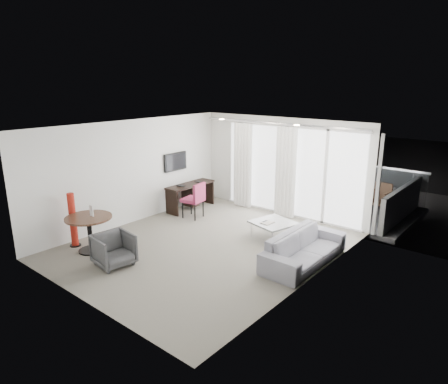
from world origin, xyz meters
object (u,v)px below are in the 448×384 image
Objects in this scene: tub_armchair at (114,250)px; desk at (191,196)px; coffee_table at (273,230)px; red_lamp at (73,220)px; rattan_chair_a at (337,195)px; rattan_chair_b at (379,197)px; sofa at (304,248)px; round_table at (90,234)px; desk_chair at (193,200)px.

desk is at bearing 28.54° from tub_armchair.
tub_armchair is 0.82× the size of coffee_table.
desk is 3.54m from red_lamp.
rattan_chair_a reaches higher than rattan_chair_b.
rattan_chair_b reaches higher than desk.
sofa is at bearing -41.25° from tub_armchair.
red_lamp is at bearing -172.51° from round_table.
tub_armchair is (1.47, -0.02, -0.28)m from red_lamp.
coffee_table is (3.00, -0.36, -0.17)m from desk.
desk is 0.77m from desk_chair.
tub_armchair is 3.75m from sofa.
desk_chair is at bearing -126.25° from rattan_chair_b.
tub_armchair is at bearing -0.82° from red_lamp.
tub_armchair is (1.36, -3.55, -0.04)m from desk.
rattan_chair_b is at bearing 72.76° from coffee_table.
rattan_chair_a reaches higher than tub_armchair.
desk_chair is at bearing 77.26° from red_lamp.
round_table is at bearing -83.20° from desk.
rattan_chair_a is at bearing -136.65° from rattan_chair_b.
round_table is at bearing 92.13° from tub_armchair.
round_table is 1.12× the size of coffee_table.
rattan_chair_a is (3.20, 2.61, 0.04)m from desk.
desk reaches higher than coffee_table.
coffee_table is (3.11, 3.17, -0.41)m from red_lamp.
desk_chair is at bearing 22.02° from tub_armchair.
red_lamp is (-0.52, -0.07, 0.21)m from round_table.
coffee_table is at bearing -6.02° from desk_chair.
desk is at bearing 173.18° from coffee_table.
rattan_chair_a is (-0.99, 3.69, 0.08)m from sofa.
desk_chair is at bearing 86.83° from round_table.
tub_armchair is 0.33× the size of sofa.
red_lamp is at bearing -120.14° from rattan_chair_a.
rattan_chair_b is at bearing 37.52° from desk_chair.
coffee_table is 0.41× the size of sofa.
sofa is at bearing -82.52° from rattan_chair_b.
round_table is at bearing -129.85° from coffee_table.
desk_chair reaches higher than tub_armchair.
round_table is 1.29× the size of rattan_chair_b.
coffee_table is at bearing 45.56° from red_lamp.
rattan_chair_b is at bearing 58.16° from red_lamp.
round_table is 0.80× the size of red_lamp.
red_lamp reaches higher than rattan_chair_a.
rattan_chair_a is (0.20, 2.97, 0.20)m from coffee_table.
red_lamp is at bearing -115.03° from rattan_chair_b.
desk is 4.13m from rattan_chair_a.
red_lamp reaches higher than round_table.
desk is at bearing -134.54° from rattan_chair_b.
sofa is at bearing -14.36° from desk.
coffee_table is at bearing 50.15° from round_table.
desk is 1.28× the size of red_lamp.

